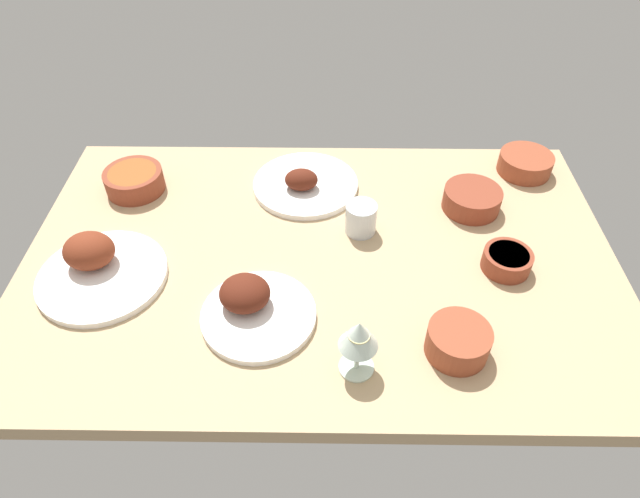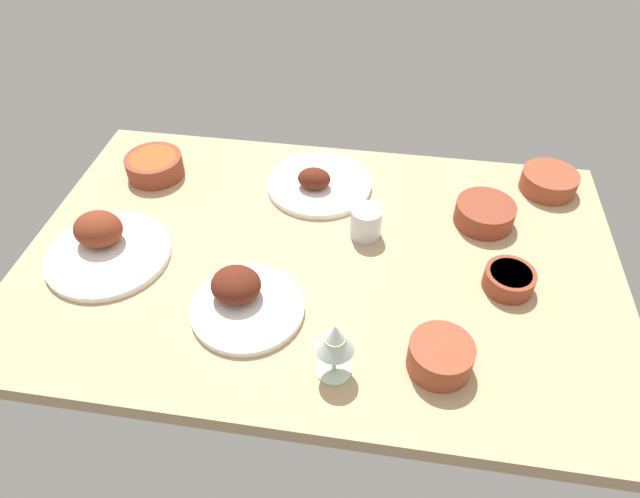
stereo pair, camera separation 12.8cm
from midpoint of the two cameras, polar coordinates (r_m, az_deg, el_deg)
The scene contains 11 objects.
dining_table at distance 131.13cm, azimuth -2.80°, elevation -1.39°, with size 140.00×90.00×4.00cm, color tan.
plate_center_main at distance 135.82cm, azimuth -24.72°, elevation -1.73°, with size 28.93×28.93×9.40cm.
plate_far_side at distance 148.38cm, azimuth -4.09°, elevation 6.70°, with size 28.26×28.26×6.96cm.
plate_near_viewer at distance 117.49cm, azimuth -10.17°, elevation -5.98°, with size 24.41×24.41×8.39cm.
bowl_onions at distance 161.41cm, azimuth 18.47°, elevation 8.42°, with size 14.60×14.60×5.37cm.
bowl_soup at distance 156.87cm, azimuth -21.03°, elevation 6.63°, with size 15.39×15.39×5.79cm.
bowl_sauce at distance 111.08cm, azimuth 10.98°, elevation -9.50°, with size 12.65×12.65×6.37cm.
bowl_potatoes at distance 144.22cm, azimuth 13.10°, elevation 5.02°, with size 14.66×14.66×5.62cm.
bowl_cream at distance 129.99cm, azimuth 16.25°, elevation -1.25°, with size 11.12×11.12×4.65cm.
wine_glass at distance 101.51cm, azimuth 0.41°, elevation -9.34°, with size 7.60×7.60×14.00cm.
water_tumbler at distance 133.29cm, azimuth 1.54°, elevation 3.07°, with size 7.63×7.63×7.85cm, color silver.
Camera 1 is at (1.18, -92.08, 95.58)cm, focal length 30.77 mm.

